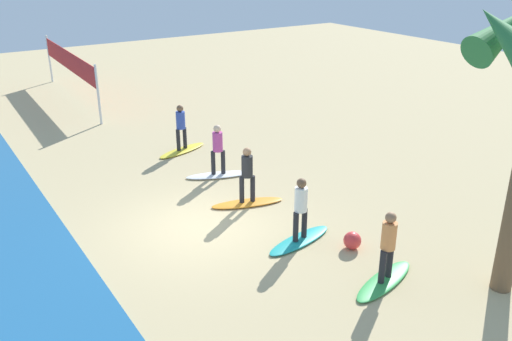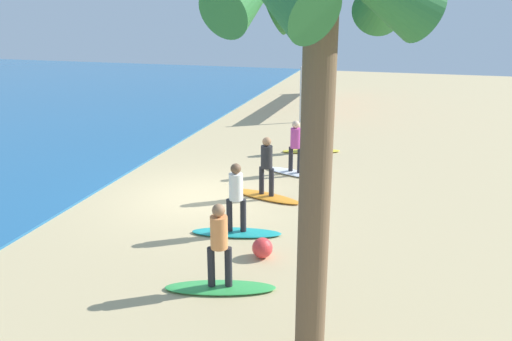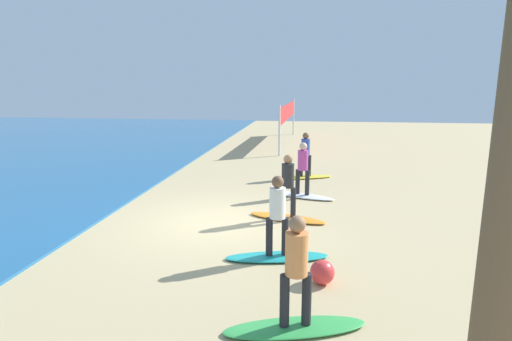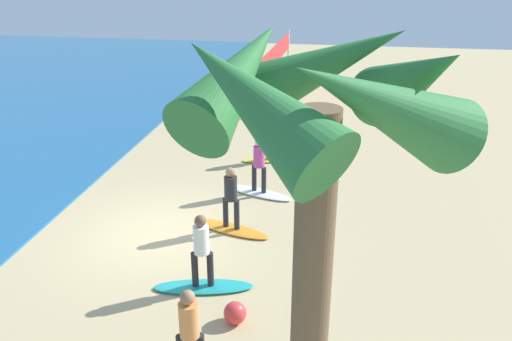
% 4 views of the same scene
% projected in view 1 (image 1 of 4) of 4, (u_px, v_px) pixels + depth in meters
% --- Properties ---
extents(ground_plane, '(60.00, 60.00, 0.00)m').
position_uv_depth(ground_plane, '(200.00, 227.00, 14.48)').
color(ground_plane, tan).
extents(surfboard_green, '(1.09, 2.17, 0.09)m').
position_uv_depth(surfboard_green, '(384.00, 281.00, 12.06)').
color(surfboard_green, green).
rests_on(surfboard_green, ground).
extents(surfer_green, '(0.32, 0.45, 1.64)m').
position_uv_depth(surfer_green, '(388.00, 242.00, 11.68)').
color(surfer_green, '#232328').
rests_on(surfer_green, surfboard_green).
extents(surfboard_teal, '(0.96, 2.17, 0.09)m').
position_uv_depth(surfboard_teal, '(300.00, 240.00, 13.72)').
color(surfboard_teal, teal).
rests_on(surfboard_teal, ground).
extents(surfer_teal, '(0.32, 0.45, 1.64)m').
position_uv_depth(surfer_teal, '(301.00, 205.00, 13.34)').
color(surfer_teal, '#232328').
rests_on(surfer_teal, surfboard_teal).
extents(surfboard_orange, '(1.16, 2.17, 0.09)m').
position_uv_depth(surfboard_orange, '(247.00, 203.00, 15.71)').
color(surfboard_orange, orange).
rests_on(surfboard_orange, ground).
extents(surfer_orange, '(0.32, 0.45, 1.64)m').
position_uv_depth(surfer_orange, '(247.00, 171.00, 15.33)').
color(surfer_orange, '#232328').
rests_on(surfer_orange, surfboard_orange).
extents(surfboard_white, '(1.24, 2.17, 0.09)m').
position_uv_depth(surfboard_white, '(219.00, 175.00, 17.63)').
color(surfboard_white, white).
rests_on(surfboard_white, ground).
extents(surfer_white, '(0.32, 0.44, 1.64)m').
position_uv_depth(surfer_white, '(218.00, 146.00, 17.26)').
color(surfer_white, '#232328').
rests_on(surfer_white, surfboard_white).
extents(surfboard_yellow, '(1.17, 2.17, 0.09)m').
position_uv_depth(surfboard_yellow, '(182.00, 150.00, 19.76)').
color(surfboard_yellow, yellow).
rests_on(surfboard_yellow, ground).
extents(surfer_yellow, '(0.32, 0.44, 1.64)m').
position_uv_depth(surfer_yellow, '(181.00, 124.00, 19.38)').
color(surfer_yellow, '#232328').
rests_on(surfer_yellow, surfboard_yellow).
extents(volleyball_net, '(9.10, 0.39, 2.50)m').
position_uv_depth(volleyball_net, '(69.00, 63.00, 25.70)').
color(volleyball_net, silver).
rests_on(volleyball_net, ground).
extents(beach_ball, '(0.44, 0.44, 0.44)m').
position_uv_depth(beach_ball, '(352.00, 240.00, 13.36)').
color(beach_ball, '#E53838').
rests_on(beach_ball, ground).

